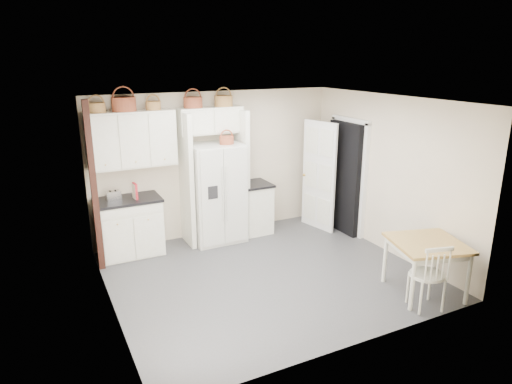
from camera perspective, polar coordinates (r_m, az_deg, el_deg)
floor at (r=7.03m, az=1.37°, el=-10.27°), size 4.50×4.50×0.00m
ceiling at (r=6.30m, az=1.54°, el=11.33°), size 4.50×4.50×0.00m
wall_back at (r=8.30m, az=-5.05°, el=3.48°), size 4.50×0.00×4.50m
wall_left at (r=5.88m, az=-18.32°, el=-2.89°), size 0.00×4.00×4.00m
wall_right at (r=7.82m, az=16.18°, el=2.05°), size 0.00×4.00×4.00m
refrigerator at (r=8.04m, az=-5.01°, el=-0.12°), size 0.90×0.73×1.74m
base_cab_left at (r=7.83m, az=-15.52°, el=-4.31°), size 1.00×0.63×0.93m
base_cab_right at (r=8.52m, az=-0.21°, el=-2.06°), size 0.51×0.62×0.90m
dining_table at (r=6.79m, az=20.35°, el=-8.83°), size 1.13×1.13×0.76m
windsor_chair at (r=6.38m, az=20.62°, el=-9.65°), size 0.55×0.52×0.94m
counter_left at (r=7.68m, az=-15.80°, el=-0.93°), size 1.04×0.67×0.04m
counter_right at (r=8.38m, az=-0.21°, el=1.00°), size 0.55×0.66×0.04m
toaster at (r=7.61m, az=-17.43°, el=-0.44°), size 0.24×0.17×0.16m
cookbook_red at (r=7.58m, az=-14.87°, el=0.11°), size 0.05×0.18×0.26m
cookbook_cream at (r=7.58m, az=-14.91°, el=0.06°), size 0.06×0.17×0.25m
basket_upper_a at (r=7.46m, az=-19.31°, el=9.90°), size 0.27×0.27×0.15m
basket_upper_b at (r=7.52m, az=-16.18°, el=10.49°), size 0.37×0.37×0.22m
basket_upper_c at (r=7.63m, az=-12.71°, el=10.50°), size 0.24×0.24×0.14m
basket_bridge_a at (r=7.81m, az=-7.88°, el=11.03°), size 0.32×0.32×0.18m
basket_bridge_b at (r=8.01m, az=-4.07°, el=11.29°), size 0.32×0.32×0.18m
basket_fridge_b at (r=7.80m, az=-3.69°, el=6.48°), size 0.25×0.25×0.13m
upper_cabinet at (r=7.61m, az=-15.29°, el=6.36°), size 1.40×0.34×0.90m
bridge_cabinet at (r=7.95m, az=-5.76°, el=8.91°), size 1.12×0.34×0.45m
fridge_panel_left at (r=7.85m, az=-8.68°, el=1.45°), size 0.08×0.60×2.30m
fridge_panel_right at (r=8.21m, az=-1.91°, el=2.30°), size 0.08×0.60×2.30m
trim_post at (r=7.17m, az=-19.60°, el=0.44°), size 0.09×0.09×2.60m
doorway_void at (r=8.57m, az=11.11°, el=1.74°), size 0.18×0.85×2.05m
door_slab at (r=8.62m, az=7.86°, el=2.00°), size 0.21×0.79×2.05m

